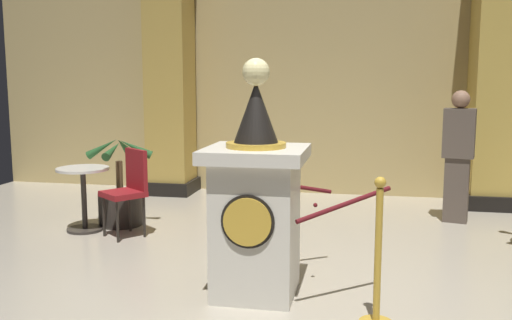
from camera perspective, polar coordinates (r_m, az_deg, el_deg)
ground_plane at (r=4.43m, az=2.88°, el=-14.74°), size 10.64×10.64×0.00m
back_wall at (r=8.59m, az=7.44°, el=10.36°), size 10.64×0.16×4.13m
pedestal_clock at (r=4.48m, az=-0.01°, el=-4.56°), size 0.79×0.79×1.88m
stanchion_near at (r=4.09m, az=12.16°, el=-11.22°), size 0.24×0.24×1.07m
stanchion_far at (r=5.45m, az=1.36°, el=-6.37°), size 0.24×0.24×1.02m
velvet_rope at (r=4.65m, az=6.03°, el=-3.49°), size 1.19×1.20×0.22m
column_left at (r=8.62m, az=-8.73°, el=9.68°), size 0.73×0.73×3.96m
column_right at (r=8.30m, az=23.76°, el=9.16°), size 0.94×0.94×3.96m
potted_palm_left at (r=6.91m, az=-13.54°, el=-3.97°), size 0.80×0.80×1.07m
bystander_guest at (r=7.19m, az=19.74°, el=0.63°), size 0.40×0.30×1.59m
cafe_table at (r=6.72m, az=-17.01°, el=-2.97°), size 0.59×0.59×0.73m
cafe_chair_red at (r=6.36m, az=-12.69°, el=-2.45°), size 0.56×0.56×0.96m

